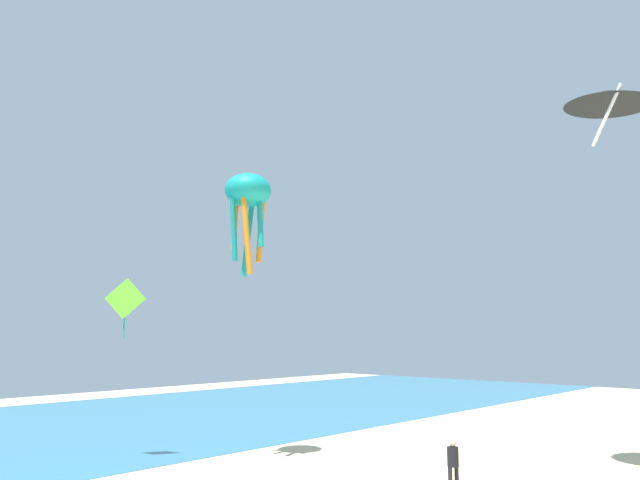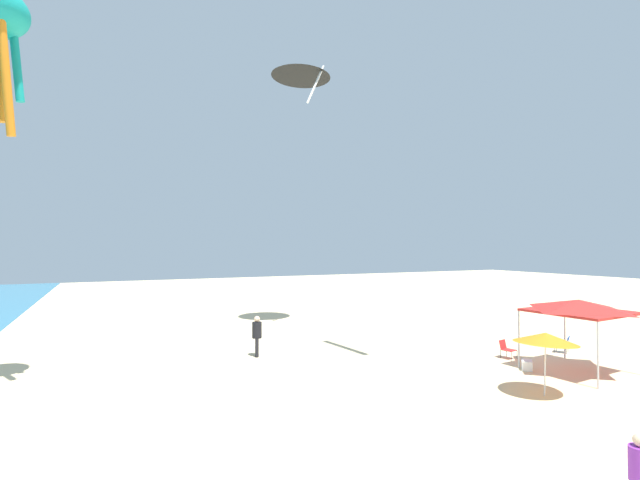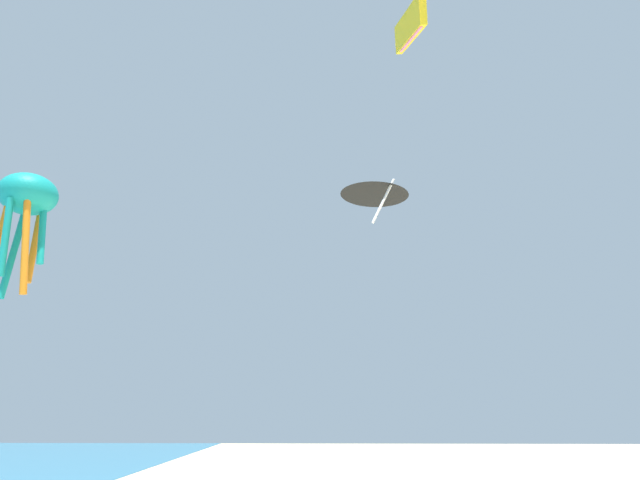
{
  "view_description": "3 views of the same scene",
  "coord_description": "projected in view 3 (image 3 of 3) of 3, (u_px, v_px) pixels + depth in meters",
  "views": [
    {
      "loc": [
        -15.93,
        -2.3,
        6.09
      ],
      "look_at": [
        -1.33,
        10.69,
        8.94
      ],
      "focal_mm": 35.76,
      "sensor_mm": 36.0,
      "label": 1
    },
    {
      "loc": [
        -13.41,
        17.61,
        5.19
      ],
      "look_at": [
        -1.33,
        11.83,
        5.39
      ],
      "focal_mm": 25.19,
      "sensor_mm": 36.0,
      "label": 2
    },
    {
      "loc": [
        -15.83,
        8.61,
        4.85
      ],
      "look_at": [
        -1.33,
        8.96,
        9.21
      ],
      "focal_mm": 30.85,
      "sensor_mm": 36.0,
      "label": 3
    }
  ],
  "objects": [
    {
      "name": "kite_delta_black",
      "position": [
        375.0,
        189.0,
        31.13
      ],
      "size": [
        4.58,
        4.61,
        3.06
      ],
      "rotation": [
        0.0,
        0.0,
        0.21
      ],
      "color": "black"
    },
    {
      "name": "kite_parafoil_yellow",
      "position": [
        410.0,
        27.0,
        19.68
      ],
      "size": [
        3.67,
        0.7,
        2.2
      ],
      "rotation": [
        0.0,
        0.0,
        3.26
      ],
      "color": "yellow"
    },
    {
      "name": "kite_octopus_teal",
      "position": [
        27.0,
        201.0,
        22.54
      ],
      "size": [
        2.31,
        2.31,
        5.13
      ],
      "rotation": [
        0.0,
        0.0,
        4.99
      ],
      "color": "teal"
    }
  ]
}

